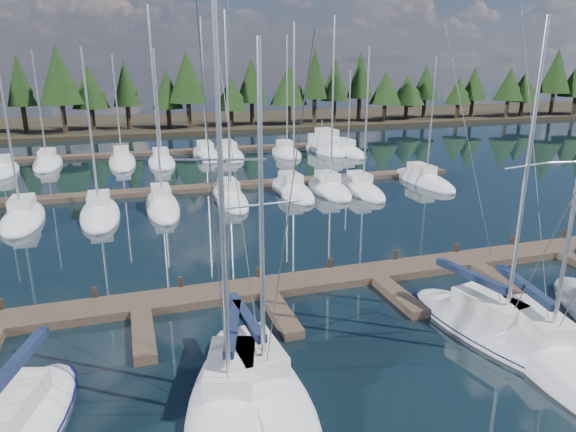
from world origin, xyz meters
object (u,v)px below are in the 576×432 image
object	(u,v)px
front_sailboat_2	(231,401)
front_sailboat_3	(260,384)
front_sailboat_5	(541,348)
motor_yacht_right	(325,147)
front_sailboat_4	(494,331)
main_dock	(267,293)

from	to	relation	value
front_sailboat_2	front_sailboat_3	distance (m)	1.30
front_sailboat_3	front_sailboat_5	world-z (taller)	front_sailboat_5
front_sailboat_3	motor_yacht_right	world-z (taller)	front_sailboat_3
front_sailboat_4	motor_yacht_right	xyz separation A→B (m)	(10.18, 44.70, 0.24)
main_dock	front_sailboat_3	world-z (taller)	front_sailboat_3
motor_yacht_right	front_sailboat_5	bearing A→B (deg)	-101.39
front_sailboat_2	front_sailboat_3	bearing A→B (deg)	27.99
main_dock	front_sailboat_5	distance (m)	12.19
front_sailboat_2	front_sailboat_5	world-z (taller)	front_sailboat_2
main_dock	front_sailboat_2	size ratio (longest dim) A/B	2.84
front_sailboat_2	motor_yacht_right	distance (m)	50.75
front_sailboat_2	motor_yacht_right	size ratio (longest dim) A/B	1.58
front_sailboat_3	front_sailboat_5	size ratio (longest dim) A/B	0.89
main_dock	front_sailboat_5	xyz separation A→B (m)	(8.90, -8.32, 0.08)
front_sailboat_3	motor_yacht_right	bearing A→B (deg)	65.62
main_dock	front_sailboat_3	xyz separation A→B (m)	(-2.27, -7.20, 0.08)
front_sailboat_3	main_dock	bearing A→B (deg)	72.51
front_sailboat_2	front_sailboat_5	size ratio (longest dim) A/B	1.09
front_sailboat_4	front_sailboat_5	world-z (taller)	front_sailboat_5
front_sailboat_2	front_sailboat_5	xyz separation A→B (m)	(12.32, -0.51, -0.01)
front_sailboat_2	motor_yacht_right	bearing A→B (deg)	64.73
motor_yacht_right	front_sailboat_3	bearing A→B (deg)	-114.38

